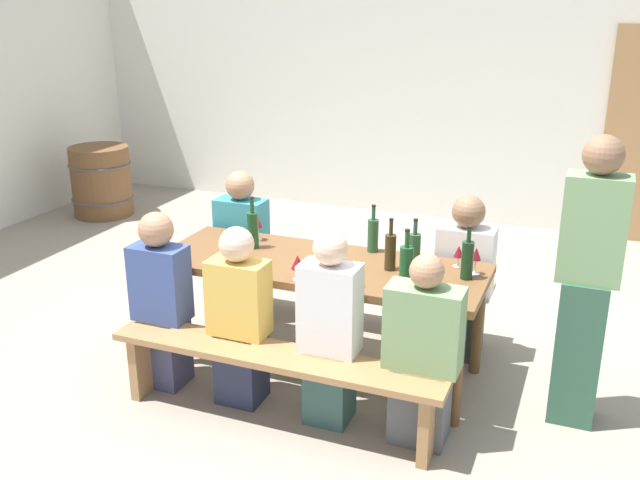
{
  "coord_description": "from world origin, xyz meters",
  "views": [
    {
      "loc": [
        1.58,
        -3.93,
        2.36
      ],
      "look_at": [
        0.0,
        0.0,
        0.9
      ],
      "focal_mm": 40.16,
      "sensor_mm": 36.0,
      "label": 1
    }
  ],
  "objects_px": {
    "wine_glass_0": "(298,263)",
    "wine_barrel": "(101,181)",
    "tasting_table": "(320,274)",
    "wine_glass_3": "(459,252)",
    "wine_bottle_2": "(414,252)",
    "bench_far": "(355,282)",
    "wine_glass_4": "(476,255)",
    "wine_bottle_4": "(390,251)",
    "wine_bottle_5": "(253,229)",
    "wine_bottle_0": "(406,265)",
    "wine_bottle_1": "(467,259)",
    "wine_glass_2": "(257,222)",
    "seated_guest_far_0": "(242,249)",
    "seated_guest_near_3": "(422,357)",
    "bench_near": "(275,367)",
    "seated_guest_near_0": "(162,303)",
    "wine_bottle_3": "(373,234)",
    "wine_glass_1": "(355,269)",
    "standing_host": "(586,287)",
    "seated_guest_near_1": "(240,320)",
    "seated_guest_near_2": "(330,333)",
    "seated_guest_far_1": "(464,281)"
  },
  "relations": [
    {
      "from": "bench_far",
      "to": "wine_glass_3",
      "type": "distance_m",
      "value": 1.05
    },
    {
      "from": "wine_glass_0",
      "to": "wine_bottle_5",
      "type": "bearing_deg",
      "value": 140.75
    },
    {
      "from": "bench_far",
      "to": "wine_glass_4",
      "type": "xyz_separation_m",
      "value": [
        0.95,
        -0.52,
        0.52
      ]
    },
    {
      "from": "tasting_table",
      "to": "seated_guest_far_1",
      "type": "distance_m",
      "value": 0.99
    },
    {
      "from": "wine_bottle_1",
      "to": "seated_guest_near_2",
      "type": "height_order",
      "value": "seated_guest_near_2"
    },
    {
      "from": "wine_bottle_5",
      "to": "seated_guest_far_0",
      "type": "xyz_separation_m",
      "value": [
        -0.33,
        0.45,
        -0.33
      ]
    },
    {
      "from": "wine_bottle_1",
      "to": "wine_barrel",
      "type": "bearing_deg",
      "value": 153.08
    },
    {
      "from": "wine_glass_0",
      "to": "wine_barrel",
      "type": "relative_size",
      "value": 0.2
    },
    {
      "from": "wine_glass_2",
      "to": "seated_guest_near_1",
      "type": "relative_size",
      "value": 0.16
    },
    {
      "from": "wine_bottle_2",
      "to": "seated_guest_near_1",
      "type": "height_order",
      "value": "seated_guest_near_1"
    },
    {
      "from": "wine_bottle_4",
      "to": "wine_barrel",
      "type": "relative_size",
      "value": 0.43
    },
    {
      "from": "wine_glass_0",
      "to": "wine_bottle_1",
      "type": "bearing_deg",
      "value": 23.14
    },
    {
      "from": "bench_far",
      "to": "seated_guest_near_0",
      "type": "xyz_separation_m",
      "value": [
        -0.84,
        -1.23,
        0.2
      ]
    },
    {
      "from": "tasting_table",
      "to": "wine_glass_3",
      "type": "xyz_separation_m",
      "value": [
        0.83,
        0.25,
        0.17
      ]
    },
    {
      "from": "wine_bottle_3",
      "to": "tasting_table",
      "type": "bearing_deg",
      "value": -127.56
    },
    {
      "from": "wine_glass_2",
      "to": "wine_glass_0",
      "type": "bearing_deg",
      "value": -45.84
    },
    {
      "from": "wine_bottle_5",
      "to": "wine_glass_3",
      "type": "bearing_deg",
      "value": 6.8
    },
    {
      "from": "seated_guest_near_0",
      "to": "wine_glass_0",
      "type": "bearing_deg",
      "value": -75.39
    },
    {
      "from": "wine_bottle_4",
      "to": "standing_host",
      "type": "relative_size",
      "value": 0.2
    },
    {
      "from": "wine_glass_1",
      "to": "standing_host",
      "type": "relative_size",
      "value": 0.09
    },
    {
      "from": "wine_glass_0",
      "to": "seated_guest_near_2",
      "type": "xyz_separation_m",
      "value": [
        0.29,
        -0.22,
        -0.3
      ]
    },
    {
      "from": "wine_glass_2",
      "to": "seated_guest_near_0",
      "type": "height_order",
      "value": "seated_guest_near_0"
    },
    {
      "from": "wine_glass_2",
      "to": "wine_bottle_5",
      "type": "bearing_deg",
      "value": -74.07
    },
    {
      "from": "wine_bottle_0",
      "to": "standing_host",
      "type": "bearing_deg",
      "value": 10.08
    },
    {
      "from": "wine_bottle_0",
      "to": "wine_barrel",
      "type": "relative_size",
      "value": 0.45
    },
    {
      "from": "wine_bottle_3",
      "to": "wine_bottle_4",
      "type": "xyz_separation_m",
      "value": [
        0.2,
        -0.27,
        0.0
      ]
    },
    {
      "from": "seated_guest_near_0",
      "to": "seated_guest_far_1",
      "type": "relative_size",
      "value": 1.0
    },
    {
      "from": "bench_far",
      "to": "wine_bottle_0",
      "type": "distance_m",
      "value": 1.17
    },
    {
      "from": "wine_bottle_4",
      "to": "seated_guest_far_1",
      "type": "relative_size",
      "value": 0.29
    },
    {
      "from": "wine_bottle_1",
      "to": "wine_glass_4",
      "type": "relative_size",
      "value": 1.9
    },
    {
      "from": "wine_bottle_1",
      "to": "wine_bottle_5",
      "type": "relative_size",
      "value": 0.93
    },
    {
      "from": "wine_bottle_5",
      "to": "wine_glass_2",
      "type": "relative_size",
      "value": 1.96
    },
    {
      "from": "seated_guest_near_1",
      "to": "seated_guest_far_1",
      "type": "height_order",
      "value": "seated_guest_far_1"
    },
    {
      "from": "seated_guest_near_3",
      "to": "bench_near",
      "type": "bearing_deg",
      "value": 100.49
    },
    {
      "from": "wine_bottle_4",
      "to": "wine_glass_0",
      "type": "bearing_deg",
      "value": -141.31
    },
    {
      "from": "bench_far",
      "to": "seated_guest_far_0",
      "type": "xyz_separation_m",
      "value": [
        -0.84,
        -0.15,
        0.19
      ]
    },
    {
      "from": "wine_glass_0",
      "to": "wine_barrel",
      "type": "height_order",
      "value": "wine_glass_0"
    },
    {
      "from": "wine_bottle_5",
      "to": "wine_glass_0",
      "type": "bearing_deg",
      "value": -39.25
    },
    {
      "from": "wine_bottle_1",
      "to": "wine_bottle_5",
      "type": "xyz_separation_m",
      "value": [
        -1.43,
        0.02,
        0.01
      ]
    },
    {
      "from": "wine_bottle_2",
      "to": "seated_guest_far_0",
      "type": "bearing_deg",
      "value": 161.14
    },
    {
      "from": "wine_bottle_3",
      "to": "wine_glass_2",
      "type": "xyz_separation_m",
      "value": [
        -0.81,
        -0.08,
        0.01
      ]
    },
    {
      "from": "bench_near",
      "to": "wine_glass_0",
      "type": "xyz_separation_m",
      "value": [
        -0.01,
        0.37,
        0.5
      ]
    },
    {
      "from": "wine_glass_4",
      "to": "wine_bottle_5",
      "type": "bearing_deg",
      "value": -177.04
    },
    {
      "from": "bench_far",
      "to": "wine_barrel",
      "type": "bearing_deg",
      "value": 155.06
    },
    {
      "from": "wine_bottle_1",
      "to": "seated_guest_near_0",
      "type": "relative_size",
      "value": 0.29
    },
    {
      "from": "wine_bottle_5",
      "to": "seated_guest_near_1",
      "type": "bearing_deg",
      "value": -70.72
    },
    {
      "from": "standing_host",
      "to": "wine_glass_0",
      "type": "bearing_deg",
      "value": 11.63
    },
    {
      "from": "wine_bottle_4",
      "to": "wine_barrel",
      "type": "xyz_separation_m",
      "value": [
        -4.02,
        2.3,
        -0.49
      ]
    },
    {
      "from": "wine_bottle_0",
      "to": "seated_guest_near_2",
      "type": "distance_m",
      "value": 0.59
    },
    {
      "from": "wine_bottle_2",
      "to": "wine_glass_3",
      "type": "bearing_deg",
      "value": 41.65
    }
  ]
}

